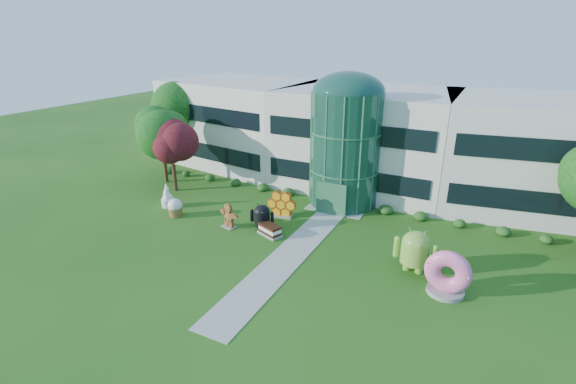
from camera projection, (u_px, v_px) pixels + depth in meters
The scene contains 14 objects.
ground at pixel (281, 264), 27.68m from camera, with size 140.00×140.00×0.00m, color #215114.
building at pixel (366, 138), 40.97m from camera, with size 46.00×15.00×9.30m, color beige, non-canonical shape.
atrium at pixel (346, 150), 35.89m from camera, with size 6.00×6.00×9.80m, color #194738.
walkway at pixel (294, 250), 29.33m from camera, with size 2.40×20.00×0.04m, color #9E9E93.
tree_red at pixel (173, 161), 39.37m from camera, with size 4.00×4.00×6.00m, color #3F0C14, non-canonical shape.
trees_backdrop at pixel (349, 155), 36.98m from camera, with size 52.00×8.00×8.40m, color #113F0F, non-canonical shape.
android_green at pixel (415, 248), 26.28m from camera, with size 2.87×1.92×3.26m, color #76B038, non-canonical shape.
android_black at pixel (262, 215), 32.23m from camera, with size 2.01×1.35×2.29m, color black, non-canonical shape.
donut at pixel (448, 272), 24.13m from camera, with size 2.71×1.30×2.82m, color pink, non-canonical shape.
gingerbread at pixel (229, 215), 32.50m from camera, with size 2.22×0.86×2.05m, color brown, non-canonical shape.
ice_cream_sandwich at pixel (270, 230), 31.41m from camera, with size 1.95×0.98×0.87m, color black, non-canonical shape.
honeycomb at pixel (282, 205), 34.37m from camera, with size 2.59×0.93×2.04m, color yellow, non-canonical shape.
froyo at pixel (167, 195), 36.30m from camera, with size 1.24×1.24×2.12m, color white, non-canonical shape.
cupcake at pixel (175, 208), 34.52m from camera, with size 1.29×1.29×1.55m, color white, non-canonical shape.
Camera 1 is at (11.31, -21.28, 14.43)m, focal length 26.00 mm.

